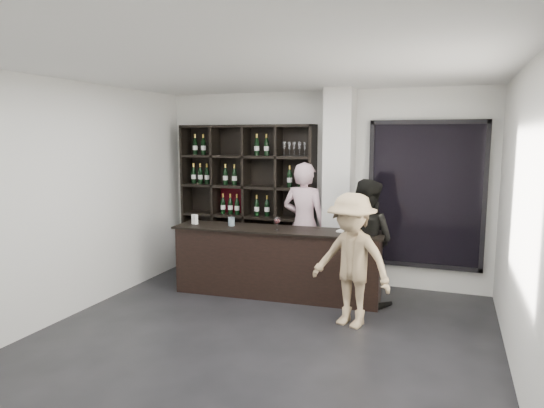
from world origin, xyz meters
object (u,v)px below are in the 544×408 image
at_px(taster_black, 365,242).
at_px(customer, 351,260).
at_px(wine_shelf, 247,201).
at_px(taster_pink, 304,224).
at_px(tasting_counter, 277,262).

height_order(taster_black, customer, taster_black).
bearing_deg(wine_shelf, taster_pink, -9.37).
distance_m(wine_shelf, customer, 2.53).
bearing_deg(tasting_counter, taster_pink, 69.33).
xyz_separation_m(tasting_counter, taster_black, (1.19, 0.15, 0.35)).
height_order(taster_pink, customer, taster_pink).
bearing_deg(tasting_counter, taster_black, 3.68).
distance_m(tasting_counter, taster_black, 1.26).
bearing_deg(taster_black, wine_shelf, 3.14).
bearing_deg(taster_pink, taster_black, 159.41).
xyz_separation_m(wine_shelf, taster_pink, (1.00, -0.17, -0.28)).
bearing_deg(tasting_counter, wine_shelf, 130.76).
bearing_deg(taster_pink, customer, 132.08).
height_order(wine_shelf, tasting_counter, wine_shelf).
distance_m(taster_black, customer, 0.85).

